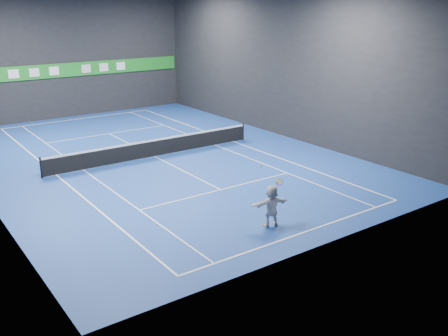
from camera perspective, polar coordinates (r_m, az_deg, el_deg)
ground at (r=28.10m, az=-7.90°, el=1.29°), size 26.00×26.00×0.00m
wall_back at (r=39.09m, az=-17.35°, el=12.14°), size 18.00×0.10×9.00m
wall_front at (r=16.84m, az=12.66°, el=5.43°), size 18.00×0.10×9.00m
wall_right at (r=32.23m, az=6.32°, el=11.70°), size 0.10×26.00×9.00m
baseline_near at (r=19.02m, az=9.24°, el=-7.23°), size 10.98×0.08×0.01m
baseline_far at (r=38.73m, az=-16.19°, el=5.43°), size 10.98×0.08×0.01m
sideline_doubles_left at (r=26.17m, az=-18.58°, el=-0.79°), size 0.08×23.78×0.01m
sideline_doubles_right at (r=30.89m, az=1.14°, el=3.03°), size 0.08×23.78×0.01m
sideline_singles_left at (r=26.56m, az=-15.75°, el=-0.23°), size 0.06×23.78×0.01m
sideline_singles_right at (r=30.12m, az=-0.98°, el=2.63°), size 0.06×23.78×0.01m
service_line_near at (r=22.89m, az=-0.38°, el=-2.49°), size 8.23×0.06×0.01m
service_line_far at (r=33.72m, az=-13.01°, el=3.86°), size 8.23×0.06×0.01m
center_service_line at (r=28.10m, az=-7.90°, el=1.30°), size 0.06×12.80×0.01m
player at (r=19.06m, az=5.43°, el=-4.33°), size 1.59×0.80×1.64m
tennis_ball at (r=18.35m, az=4.22°, el=0.24°), size 0.06×0.06×0.06m
tennis_net at (r=27.95m, az=-7.95°, el=2.35°), size 12.50×0.10×1.07m
sponsor_banner at (r=39.14m, az=-17.18°, el=10.68°), size 17.64×0.11×1.00m
tennis_racket at (r=19.03m, az=6.32°, el=-1.66°), size 0.45×0.35×0.50m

